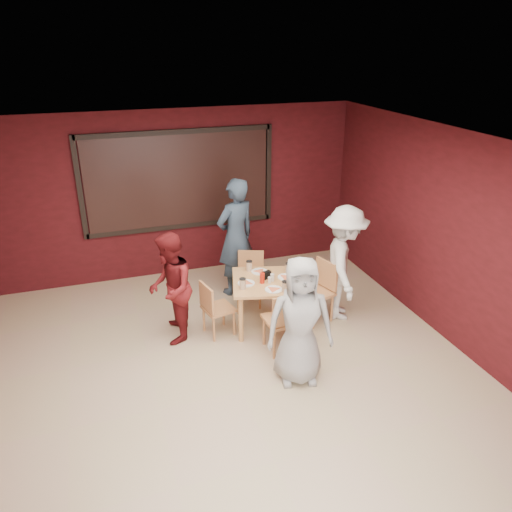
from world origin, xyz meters
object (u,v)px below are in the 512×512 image
object	(u,v)px
chair_back	(250,275)
diner_front	(300,321)
dining_table	(266,286)
chair_front	(284,319)
diner_left	(170,288)
diner_right	(344,263)
chair_right	(320,288)
diner_back	(236,237)
chair_left	(214,306)

from	to	relation	value
chair_back	diner_front	xyz separation A→B (m)	(-0.04, -2.01, 0.34)
dining_table	chair_front	xyz separation A→B (m)	(0.00, -0.68, -0.14)
chair_front	diner_left	bearing A→B (deg)	148.90
diner_right	chair_back	bearing A→B (deg)	75.37
chair_right	diner_left	bearing A→B (deg)	175.90
chair_back	diner_front	world-z (taller)	diner_front
diner_left	diner_front	bearing A→B (deg)	54.19
chair_front	diner_back	world-z (taller)	diner_back
chair_front	diner_left	size ratio (longest dim) A/B	0.58
dining_table	diner_back	world-z (taller)	diner_back
chair_back	chair_left	world-z (taller)	chair_back
chair_back	dining_table	bearing A→B (deg)	-91.12
chair_left	diner_front	bearing A→B (deg)	-60.08
chair_back	diner_right	bearing A→B (deg)	-35.87
diner_front	chair_right	bearing A→B (deg)	67.90
chair_back	chair_right	xyz separation A→B (m)	(0.79, -0.80, 0.04)
chair_right	diner_right	bearing A→B (deg)	-3.47
chair_front	dining_table	bearing A→B (deg)	90.35
diner_front	diner_back	size ratio (longest dim) A/B	0.84
chair_left	diner_back	bearing A→B (deg)	60.31
chair_right	diner_back	distance (m)	1.57
diner_back	diner_right	distance (m)	1.76
diner_right	chair_front	bearing A→B (deg)	139.48
diner_left	diner_right	world-z (taller)	diner_right
chair_left	diner_right	distance (m)	1.95
chair_front	diner_front	size ratio (longest dim) A/B	0.56
dining_table	diner_front	bearing A→B (deg)	-91.28
chair_back	chair_left	bearing A→B (deg)	-135.62
dining_table	diner_back	distance (m)	1.21
diner_left	chair_back	bearing A→B (deg)	127.11
dining_table	diner_right	world-z (taller)	diner_right
diner_back	dining_table	bearing A→B (deg)	73.35
chair_left	diner_front	distance (m)	1.49
chair_front	diner_right	bearing A→B (deg)	28.23
diner_back	diner_left	size ratio (longest dim) A/B	1.23
chair_front	chair_right	size ratio (longest dim) A/B	1.00
diner_back	diner_right	world-z (taller)	diner_back
chair_left	diner_left	size ratio (longest dim) A/B	0.52
diner_back	chair_left	bearing A→B (deg)	38.95
dining_table	chair_left	xyz separation A→B (m)	(-0.75, 0.01, -0.19)
chair_back	chair_front	bearing A→B (deg)	-90.43
chair_back	chair_left	size ratio (longest dim) A/B	1.03
chair_right	chair_left	bearing A→B (deg)	178.03
diner_front	diner_right	size ratio (longest dim) A/B	0.94
chair_back	diner_left	world-z (taller)	diner_left
chair_left	diner_left	distance (m)	0.65
diner_front	diner_left	size ratio (longest dim) A/B	1.04
diner_left	diner_back	bearing A→B (deg)	141.83
dining_table	diner_front	xyz separation A→B (m)	(-0.03, -1.24, 0.16)
chair_front	diner_back	xyz separation A→B (m)	(-0.10, 1.85, 0.44)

